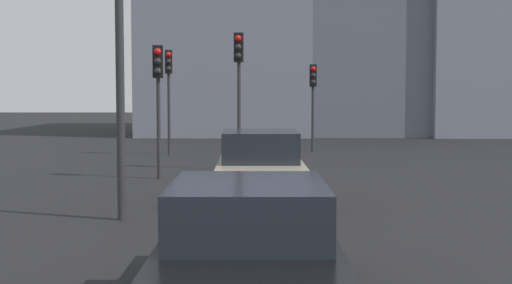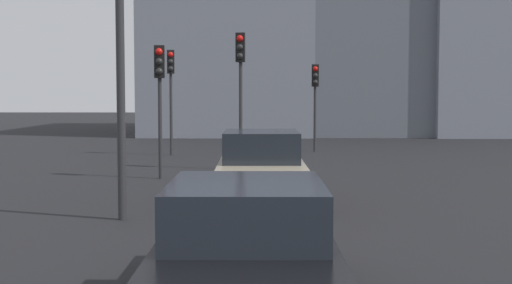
{
  "view_description": "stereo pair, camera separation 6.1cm",
  "coord_description": "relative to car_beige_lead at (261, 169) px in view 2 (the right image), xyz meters",
  "views": [
    {
      "loc": [
        -6.44,
        -0.12,
        2.4
      ],
      "look_at": [
        5.21,
        -0.01,
        1.58
      ],
      "focal_mm": 49.07,
      "sensor_mm": 36.0,
      "label": 1
    },
    {
      "loc": [
        -6.44,
        -0.18,
        2.4
      ],
      "look_at": [
        5.21,
        -0.01,
        1.58
      ],
      "focal_mm": 49.07,
      "sensor_mm": 36.0,
      "label": 2
    }
  ],
  "objects": [
    {
      "name": "car_beige_lead",
      "position": [
        0.0,
        0.0,
        0.0
      ],
      "size": [
        4.64,
        2.08,
        1.58
      ],
      "rotation": [
        0.0,
        0.0,
        0.02
      ],
      "color": "tan",
      "rests_on": "ground_plane"
    },
    {
      "name": "car_black_second",
      "position": [
        -7.62,
        0.1,
        -0.05
      ],
      "size": [
        4.71,
        2.09,
        1.46
      ],
      "rotation": [
        0.0,
        0.0,
        0.01
      ],
      "color": "black",
      "rests_on": "ground_plane"
    },
    {
      "name": "traffic_light_near_left",
      "position": [
        6.56,
        0.69,
        2.29
      ],
      "size": [
        0.32,
        0.3,
        4.25
      ],
      "rotation": [
        0.0,
        0.0,
        3.05
      ],
      "color": "#2D2D30",
      "rests_on": "ground_plane"
    },
    {
      "name": "traffic_light_near_right",
      "position": [
        4.3,
        2.85,
        1.92
      ],
      "size": [
        0.32,
        0.29,
        3.72
      ],
      "rotation": [
        0.0,
        0.0,
        3.22
      ],
      "color": "#2D2D30",
      "rests_on": "ground_plane"
    },
    {
      "name": "traffic_light_far_left",
      "position": [
        13.39,
        -2.1,
        1.81
      ],
      "size": [
        0.32,
        0.28,
        3.56
      ],
      "rotation": [
        0.0,
        0.0,
        3.13
      ],
      "color": "#2D2D30",
      "rests_on": "ground_plane"
    },
    {
      "name": "traffic_light_far_right",
      "position": [
        11.72,
        3.55,
        2.15
      ],
      "size": [
        0.33,
        0.31,
        4.04
      ],
      "rotation": [
        0.0,
        0.0,
        3.28
      ],
      "color": "#2D2D30",
      "rests_on": "ground_plane"
    },
    {
      "name": "building_facade_center",
      "position": [
        29.76,
        -5.93,
        3.61
      ],
      "size": [
        15.32,
        7.5,
        8.73
      ],
      "primitive_type": "cube",
      "color": "slate",
      "rests_on": "ground_plane"
    },
    {
      "name": "building_facade_right",
      "position": [
        29.23,
        2.07,
        4.84
      ],
      "size": [
        15.0,
        9.51,
        11.21
      ],
      "primitive_type": "cube",
      "color": "gray",
      "rests_on": "ground_plane"
    }
  ]
}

